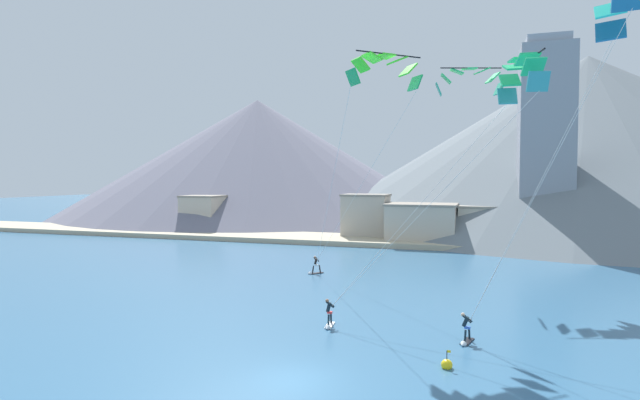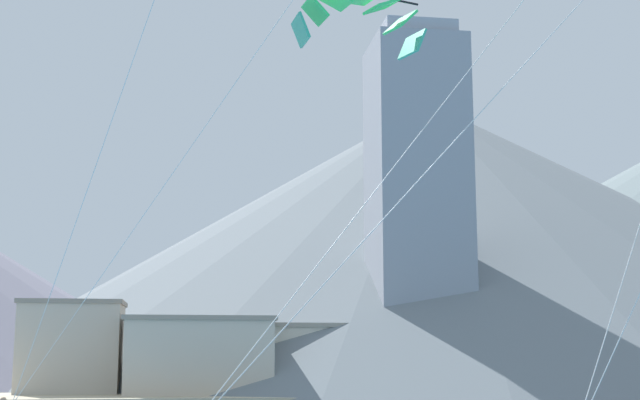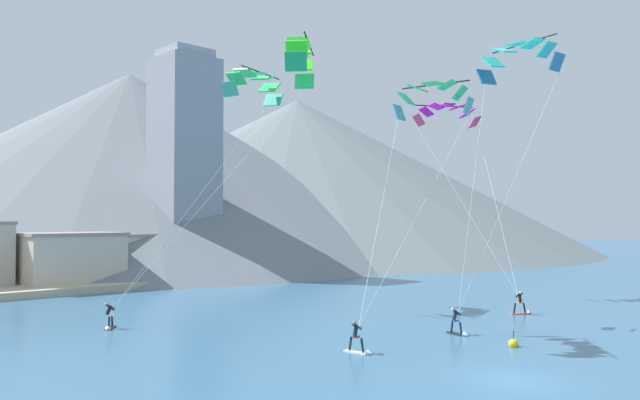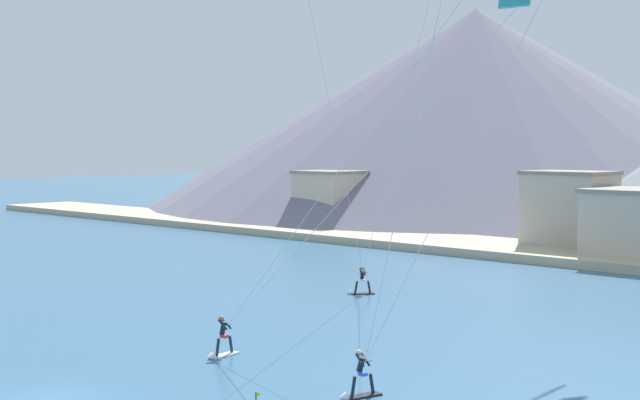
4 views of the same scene
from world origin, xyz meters
name	(u,v)px [view 3 (image 3 of 4)]	position (x,y,z in m)	size (l,w,h in m)	color
ground_plane	(514,381)	(0.00, 0.00, 0.00)	(400.00, 400.00, 0.00)	#336084
kitesurfer_near_lead	(458,326)	(7.46, 7.91, 0.52)	(0.83, 1.78, 1.74)	black
kitesurfer_near_trail	(359,343)	(-0.80, 8.49, 0.54)	(0.61, 1.77, 1.79)	white
kitesurfer_mid_center	(109,321)	(-7.13, 24.57, 0.53)	(1.40, 1.61, 1.75)	black
kitesurfer_far_left	(522,307)	(18.03, 9.39, 0.55)	(1.69, 1.27, 1.80)	#E54C33
parafoil_kite_near_lead	(518,57)	(14.48, 7.55, 18.35)	(8.02, 6.36, 18.12)	#1B679A
parafoil_kite_near_trail	(432,97)	(10.34, 11.85, 15.62)	(12.40, 6.00, 15.30)	teal
parafoil_kite_mid_center	(299,59)	(1.29, 15.65, 17.36)	(10.83, 11.52, 17.02)	#19A555
parafoil_kite_far_left	(447,113)	(24.68, 20.60, 17.23)	(9.92, 13.35, 16.76)	#BC2F66
parafoil_kite_distant_high_outer	(254,83)	(7.02, 27.90, 18.68)	(6.36, 3.34, 2.61)	#30AD89
race_marker_buoy	(514,344)	(6.69, 3.77, 0.16)	(0.56, 0.56, 1.02)	yellow
shoreline_strip	(71,286)	(0.00, 48.68, 0.35)	(180.00, 10.00, 0.70)	#BCAD8E
shore_building_harbour_front	(69,260)	(0.32, 49.93, 2.86)	(9.79, 7.15, 5.71)	beige
shore_building_promenade_mid	(127,257)	(8.22, 53.23, 2.71)	(6.20, 6.11, 5.40)	beige
shore_building_quay_west	(240,258)	(24.41, 53.43, 1.93)	(10.31, 7.08, 3.83)	#B7AD9E
highrise_tower	(184,164)	(16.69, 54.85, 14.09)	(7.00, 7.00, 28.61)	gray
mountain_peak_central_summit	(297,175)	(68.92, 92.49, 17.17)	(129.01, 129.01, 34.34)	slate
mountain_peak_east_shoulder	(129,165)	(29.02, 94.72, 17.21)	(114.44, 114.44, 34.42)	slate
mountain_peak_far_spur	(168,199)	(43.26, 105.15, 11.31)	(93.19, 93.19, 22.62)	slate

